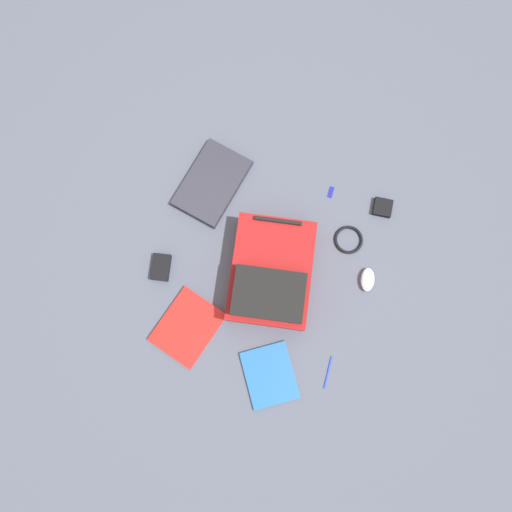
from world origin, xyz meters
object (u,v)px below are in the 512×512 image
Objects in this scene: laptop at (212,183)px; book_comic at (270,375)px; cable_coil at (349,240)px; backpack at (271,275)px; book_manual at (188,327)px; power_brick at (161,267)px; earbud_pouch at (383,207)px; pen_black at (328,372)px; computer_mouse at (367,280)px; usb_stick at (331,192)px.

laptop is 0.85m from book_comic.
backpack is at bearing -139.16° from cable_coil.
book_manual is 2.87× the size of power_brick.
earbud_pouch is at bearing 58.45° from cable_coil.
pen_black is (0.33, -0.32, -0.07)m from backpack.
computer_mouse is 0.41m from usb_stick.
book_manual is 0.28m from power_brick.
power_brick is at bearing 151.25° from book_comic.
usb_stick is (0.62, 0.52, -0.01)m from power_brick.
usb_stick is at bearing 123.17° from cable_coil.
usb_stick is (0.16, 0.43, -0.07)m from backpack.
backpack reaches higher than usb_stick.
laptop is at bearing 154.53° from computer_mouse.
pen_black is (0.68, -0.65, -0.01)m from laptop.
book_comic is 0.57m from computer_mouse.
backpack reaches higher than book_manual.
book_comic is at bearing -162.03° from pen_black.
usb_stick is (-0.12, 0.19, -0.00)m from cable_coil.
book_manual is at bearing -133.07° from backpack.
computer_mouse reaches higher than pen_black.
usb_stick is (0.06, 0.82, -0.00)m from book_comic.
book_comic is 0.24m from pen_black.
backpack reaches higher than earbud_pouch.
cable_coil is 0.81m from power_brick.
book_manual is (-0.28, -0.29, -0.06)m from backpack.
book_manual is 0.85m from usb_stick.
earbud_pouch is (0.74, 0.09, -0.00)m from laptop.
book_comic reaches higher than cable_coil.
book_comic is 2.44× the size of cable_coil.
laptop is 0.79m from computer_mouse.
backpack is 1.24× the size of laptop.
book_manual is at bearing 165.65° from book_comic.
computer_mouse is 2.01× the size of usb_stick.
computer_mouse reaches higher than cable_coil.
cable_coil is 1.59× the size of earbud_pouch.
power_brick reaches higher than book_comic.
laptop is 0.63m from book_manual.
backpack is 0.46m from pen_black.
pen_black is at bearing -43.48° from laptop.
book_manual is at bearing -120.89° from usb_stick.
earbud_pouch reaches higher than book_comic.
book_manual reaches higher than pen_black.
computer_mouse is at bearing -52.36° from cable_coil.
power_brick is 0.85× the size of pen_black.
book_manual reaches higher than usb_stick.
laptop reaches higher than book_manual.
earbud_pouch is 1.56× the size of usb_stick.
laptop is at bearing 76.08° from power_brick.
backpack is 3.62× the size of pen_black.
backpack is 0.47m from power_brick.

